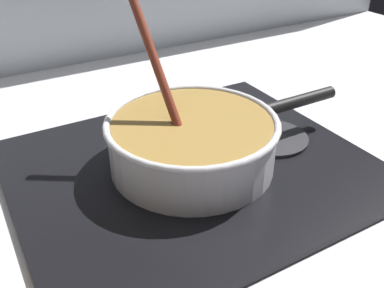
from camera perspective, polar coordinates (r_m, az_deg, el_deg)
The scene contains 4 objects.
hob_plate at distance 0.71m, azimuth 0.00°, elevation -3.15°, with size 0.56×0.48×0.01m, color black.
burner_ring at distance 0.70m, azimuth 0.00°, elevation -2.47°, with size 0.16×0.16×0.01m, color #592D0C.
spare_burner at distance 0.79m, azimuth 10.47°, elevation 0.83°, with size 0.13×0.13×0.01m, color #262628.
cooking_pan at distance 0.68m, azimuth 0.10°, elevation 0.43°, with size 0.43×0.27×0.28m.
Camera 1 is at (-0.19, -0.31, 0.40)m, focal length 40.38 mm.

